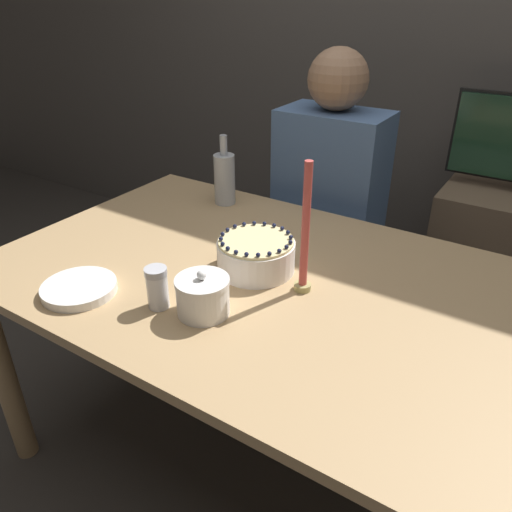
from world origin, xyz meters
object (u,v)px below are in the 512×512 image
object	(u,v)px
cake	(256,255)
bottle	(225,178)
sugar_shaker	(157,287)
person_man_blue_shirt	(326,233)
candle	(305,239)
sugar_bowl	(203,296)

from	to	relation	value
cake	bottle	world-z (taller)	bottle
sugar_shaker	person_man_blue_shirt	size ratio (longest dim) A/B	0.09
bottle	person_man_blue_shirt	world-z (taller)	person_man_blue_shirt
sugar_shaker	candle	size ratio (longest dim) A/B	0.31
sugar_bowl	bottle	distance (m)	0.70
sugar_shaker	person_man_blue_shirt	distance (m)	0.99
cake	sugar_shaker	world-z (taller)	sugar_shaker
candle	cake	bearing A→B (deg)	171.77
sugar_bowl	person_man_blue_shirt	distance (m)	0.95
sugar_shaker	person_man_blue_shirt	bearing A→B (deg)	89.08
sugar_shaker	person_man_blue_shirt	xyz separation A→B (m)	(0.02, 0.96, -0.24)
bottle	cake	bearing A→B (deg)	-44.06
cake	candle	size ratio (longest dim) A/B	0.62
cake	sugar_bowl	world-z (taller)	sugar_bowl
bottle	sugar_shaker	bearing A→B (deg)	-68.20
sugar_shaker	candle	xyz separation A→B (m)	(0.27, 0.26, 0.09)
bottle	person_man_blue_shirt	xyz separation A→B (m)	(0.27, 0.33, -0.28)
sugar_bowl	sugar_shaker	bearing A→B (deg)	-160.47
sugar_bowl	sugar_shaker	world-z (taller)	sugar_bowl
sugar_bowl	candle	distance (m)	0.29
bottle	sugar_bowl	bearing A→B (deg)	-58.49
sugar_bowl	person_man_blue_shirt	world-z (taller)	person_man_blue_shirt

